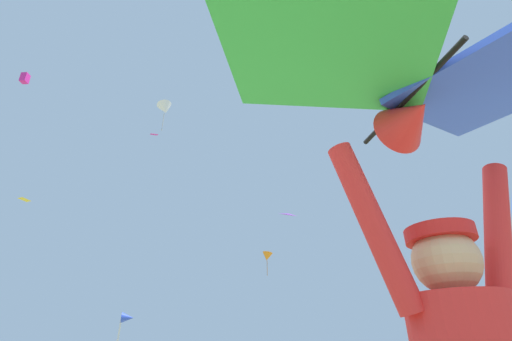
{
  "coord_description": "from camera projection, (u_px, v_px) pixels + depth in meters",
  "views": [
    {
      "loc": [
        -0.65,
        -1.11,
        1.19
      ],
      "look_at": [
        0.3,
        2.73,
        3.28
      ],
      "focal_mm": 25.15,
      "sensor_mm": 36.0,
      "label": 1
    }
  ],
  "objects": [
    {
      "name": "distant_kite_orange_low_left",
      "position": [
        267.0,
        257.0,
        24.69
      ],
      "size": [
        0.84,
        0.8,
        1.63
      ],
      "color": "orange"
    },
    {
      "name": "held_stunt_kite",
      "position": [
        415.0,
        80.0,
        1.55
      ],
      "size": [
        1.94,
        1.02,
        0.41
      ],
      "color": "black"
    },
    {
      "name": "marker_flag",
      "position": [
        125.0,
        326.0,
        8.52
      ],
      "size": [
        0.3,
        0.24,
        2.2
      ],
      "color": "silver",
      "rests_on": "ground"
    },
    {
      "name": "distant_kite_magenta_high_left",
      "position": [
        154.0,
        134.0,
        24.12
      ],
      "size": [
        0.7,
        0.66,
        0.32
      ],
      "color": "#DB2393"
    },
    {
      "name": "distant_kite_white_low_right",
      "position": [
        165.0,
        109.0,
        29.66
      ],
      "size": [
        1.87,
        1.8,
        2.86
      ],
      "color": "white"
    },
    {
      "name": "distant_kite_magenta_overhead_distant",
      "position": [
        25.0,
        78.0,
        23.52
      ],
      "size": [
        0.54,
        0.55,
        0.69
      ],
      "color": "#DB2393"
    },
    {
      "name": "distant_kite_yellow_mid_left",
      "position": [
        25.0,
        199.0,
        25.59
      ],
      "size": [
        0.71,
        0.71,
        0.17
      ],
      "color": "yellow"
    },
    {
      "name": "distant_kite_purple_mid_right",
      "position": [
        288.0,
        214.0,
        15.99
      ],
      "size": [
        0.82,
        0.78,
        0.36
      ],
      "color": "purple"
    }
  ]
}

